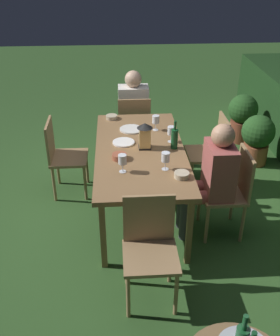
# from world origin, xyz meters

# --- Properties ---
(ground_plane) EXTENTS (16.00, 16.00, 0.00)m
(ground_plane) POSITION_xyz_m (0.00, 0.00, 0.00)
(ground_plane) COLOR #2D5123
(dining_table) EXTENTS (1.82, 0.88, 0.73)m
(dining_table) POSITION_xyz_m (0.00, 0.00, 0.68)
(dining_table) COLOR olive
(dining_table) RESTS_ON ground
(chair_side_right_b) EXTENTS (0.42, 0.40, 0.87)m
(chair_side_right_b) POSITION_xyz_m (0.41, 0.83, 0.49)
(chair_side_right_b) COLOR #9E7A51
(chair_side_right_b) RESTS_ON ground
(person_in_rust) EXTENTS (0.38, 0.47, 1.15)m
(person_in_rust) POSITION_xyz_m (0.41, 0.64, 0.64)
(person_in_rust) COLOR #9E4C47
(person_in_rust) RESTS_ON ground
(chair_head_near) EXTENTS (0.40, 0.42, 0.87)m
(chair_head_near) POSITION_xyz_m (-1.16, 0.00, 0.49)
(chair_head_near) COLOR #9E7A51
(chair_head_near) RESTS_ON ground
(person_in_cream) EXTENTS (0.48, 0.38, 1.15)m
(person_in_cream) POSITION_xyz_m (-1.35, 0.00, 0.64)
(person_in_cream) COLOR white
(person_in_cream) RESTS_ON ground
(chair_side_left_a) EXTENTS (0.42, 0.40, 0.87)m
(chair_side_left_a) POSITION_xyz_m (-0.41, -0.83, 0.49)
(chair_side_left_a) COLOR #9E7A51
(chair_side_left_a) RESTS_ON ground
(chair_head_far) EXTENTS (0.40, 0.42, 0.87)m
(chair_head_far) POSITION_xyz_m (1.16, 0.00, 0.49)
(chair_head_far) COLOR #9E7A51
(chair_head_far) RESTS_ON ground
(chair_side_right_a) EXTENTS (0.42, 0.40, 0.87)m
(chair_side_right_a) POSITION_xyz_m (-0.41, 0.83, 0.49)
(chair_side_right_a) COLOR #9E7A51
(chair_side_right_a) RESTS_ON ground
(lantern_centerpiece) EXTENTS (0.15, 0.15, 0.27)m
(lantern_centerpiece) POSITION_xyz_m (-0.02, 0.05, 0.88)
(lantern_centerpiece) COLOR black
(lantern_centerpiece) RESTS_ON dining_table
(green_bottle_on_table) EXTENTS (0.07, 0.07, 0.29)m
(green_bottle_on_table) POSITION_xyz_m (0.01, 0.34, 0.84)
(green_bottle_on_table) COLOR #144723
(green_bottle_on_table) RESTS_ON dining_table
(wine_glass_a) EXTENTS (0.08, 0.08, 0.17)m
(wine_glass_a) POSITION_xyz_m (-0.44, 0.20, 0.85)
(wine_glass_a) COLOR silver
(wine_glass_a) RESTS_ON dining_table
(wine_glass_b) EXTENTS (0.08, 0.08, 0.17)m
(wine_glass_b) POSITION_xyz_m (0.42, 0.20, 0.85)
(wine_glass_b) COLOR silver
(wine_glass_b) RESTS_ON dining_table
(wine_glass_c) EXTENTS (0.08, 0.08, 0.17)m
(wine_glass_c) POSITION_xyz_m (-0.14, 0.33, 0.85)
(wine_glass_c) COLOR silver
(wine_glass_c) RESTS_ON dining_table
(wine_glass_d) EXTENTS (0.08, 0.08, 0.17)m
(wine_glass_d) POSITION_xyz_m (0.44, -0.18, 0.85)
(wine_glass_d) COLOR silver
(wine_glass_d) RESTS_ON dining_table
(plate_a) EXTENTS (0.25, 0.25, 0.01)m
(plate_a) POSITION_xyz_m (-0.46, -0.07, 0.74)
(plate_a) COLOR silver
(plate_a) RESTS_ON dining_table
(plate_b) EXTENTS (0.22, 0.22, 0.01)m
(plate_b) POSITION_xyz_m (-0.14, -0.16, 0.74)
(plate_b) COLOR white
(plate_b) RESTS_ON dining_table
(bowl_olives) EXTENTS (0.13, 0.13, 0.05)m
(bowl_olives) POSITION_xyz_m (0.57, 0.33, 0.76)
(bowl_olives) COLOR #BCAD8E
(bowl_olives) RESTS_ON dining_table
(bowl_bread) EXTENTS (0.14, 0.14, 0.05)m
(bowl_bread) POSITION_xyz_m (0.20, -0.21, 0.76)
(bowl_bread) COLOR #9E5138
(bowl_bread) RESTS_ON dining_table
(bowl_salad) EXTENTS (0.13, 0.13, 0.04)m
(bowl_salad) POSITION_xyz_m (-0.79, -0.28, 0.75)
(bowl_salad) COLOR #BCAD8E
(bowl_salad) RESTS_ON dining_table
(potted_plant_by_hedge) EXTENTS (0.41, 0.41, 0.69)m
(potted_plant_by_hedge) POSITION_xyz_m (-1.62, 1.56, 0.38)
(potted_plant_by_hedge) COLOR brown
(potted_plant_by_hedge) RESTS_ON ground
(potted_plant_corner) EXTENTS (0.42, 0.42, 0.65)m
(potted_plant_corner) POSITION_xyz_m (-0.95, 1.56, 0.36)
(potted_plant_corner) COLOR #9E5133
(potted_plant_corner) RESTS_ON ground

